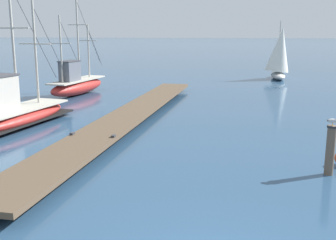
% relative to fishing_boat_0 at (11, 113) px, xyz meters
% --- Properties ---
extents(floating_dock, '(3.64, 21.69, 0.53)m').
position_rel_fishing_boat_0_xyz_m(floating_dock, '(4.90, 1.69, -0.30)').
color(floating_dock, brown).
rests_on(floating_dock, ground).
extents(fishing_boat_0, '(3.27, 7.74, 6.53)m').
position_rel_fishing_boat_0_xyz_m(fishing_boat_0, '(0.00, 0.00, 0.00)').
color(fishing_boat_0, '#AD2823').
rests_on(fishing_boat_0, ground).
extents(fishing_boat_1, '(2.62, 6.44, 6.42)m').
position_rel_fishing_boat_0_xyz_m(fishing_boat_1, '(-0.41, 9.48, 0.05)').
color(fishing_boat_1, '#AD2823').
rests_on(fishing_boat_1, ground).
extents(mooring_piling, '(0.30, 0.30, 1.50)m').
position_rel_fishing_boat_0_xyz_m(mooring_piling, '(12.37, -4.38, 0.12)').
color(mooring_piling, brown).
rests_on(mooring_piling, ground).
extents(perched_seagull, '(0.38, 0.18, 0.27)m').
position_rel_fishing_boat_0_xyz_m(perched_seagull, '(12.36, -4.38, 0.99)').
color(perched_seagull, gold).
rests_on(perched_seagull, mooring_piling).
extents(distant_sailboat, '(2.40, 4.04, 4.92)m').
position_rel_fishing_boat_0_xyz_m(distant_sailboat, '(13.87, 20.04, 1.55)').
color(distant_sailboat, silver).
rests_on(distant_sailboat, ground).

